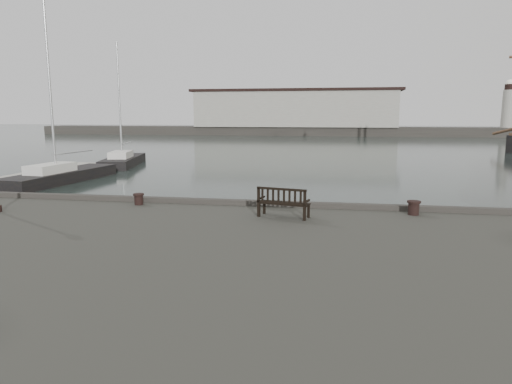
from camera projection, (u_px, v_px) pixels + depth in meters
ground at (280, 248)px, 16.21m from camera, size 400.00×400.00×0.00m
breakwater at (309, 117)px, 105.61m from camera, size 140.00×9.50×12.20m
bench at (283, 208)px, 14.07m from camera, size 1.67×0.89×0.91m
bollard_left at (139, 199)px, 16.07m from camera, size 0.43×0.43×0.40m
bollard_right at (414, 208)px, 14.43m from camera, size 0.50×0.50×0.45m
yacht_c at (61, 179)px, 32.19m from camera, size 3.32×10.26×13.50m
yacht_d at (124, 163)px, 42.98m from camera, size 4.59×9.64×11.75m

